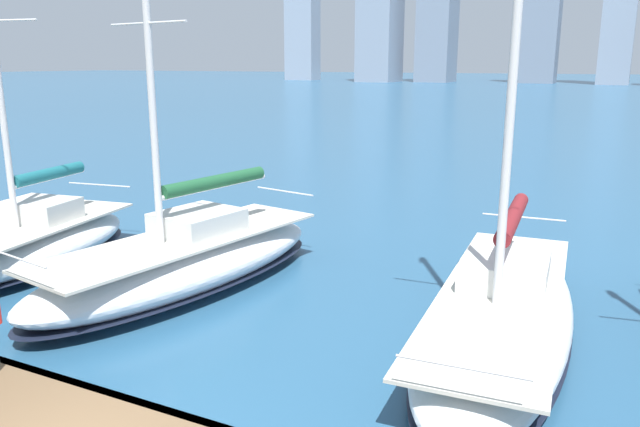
{
  "coord_description": "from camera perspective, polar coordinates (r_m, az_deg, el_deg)",
  "views": [
    {
      "loc": [
        -5.57,
        4.65,
        5.28
      ],
      "look_at": [
        0.03,
        -6.66,
        2.2
      ],
      "focal_mm": 35.0,
      "sensor_mm": 36.0,
      "label": 1
    }
  ],
  "objects": [
    {
      "name": "sailboat_forest",
      "position": [
        15.18,
        -12.27,
        -4.19
      ],
      "size": [
        4.09,
        8.81,
        9.27
      ],
      "color": "white",
      "rests_on": "ground"
    },
    {
      "name": "sailboat_teal",
      "position": [
        18.21,
        -24.76,
        -2.29
      ],
      "size": [
        3.88,
        6.92,
        9.61
      ],
      "color": "silver",
      "rests_on": "ground"
    },
    {
      "name": "sailboat_maroon",
      "position": [
        12.74,
        16.14,
        -8.47
      ],
      "size": [
        3.3,
        9.62,
        10.86
      ],
      "color": "silver",
      "rests_on": "ground"
    }
  ]
}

